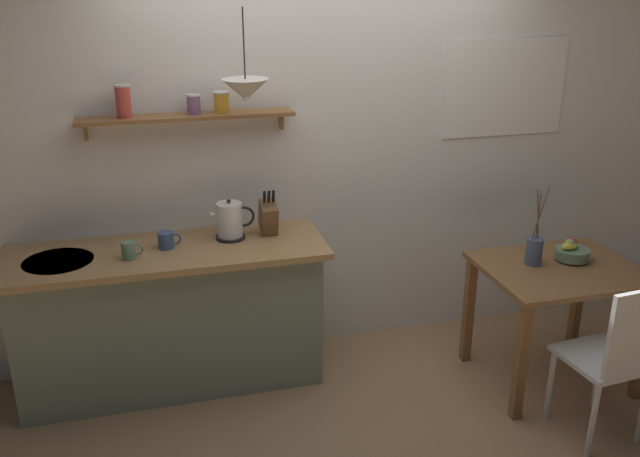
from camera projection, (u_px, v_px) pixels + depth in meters
The scene contains 13 objects.
ground_plane at pixel (346, 386), 4.18m from camera, with size 14.00×14.00×0.00m, color #A87F56.
back_wall at pixel (350, 144), 4.33m from camera, with size 6.80×0.11×2.70m.
kitchen_counter at pixel (171, 316), 4.07m from camera, with size 1.83×0.63×0.89m.
wall_shelf at pixel (182, 112), 3.84m from camera, with size 1.22×0.20×0.31m.
dining_table at pixel (558, 287), 4.05m from camera, with size 0.89×0.74×0.75m.
dining_chair_near at pixel (615, 355), 3.52m from camera, with size 0.43×0.44×0.94m.
fruit_bowl at pixel (572, 251), 4.08m from camera, with size 0.20×0.20×0.13m.
twig_vase at pixel (534, 250), 4.01m from camera, with size 0.10×0.10×0.49m.
electric_kettle at pixel (230, 221), 4.01m from camera, with size 0.26×0.17×0.24m.
knife_block at pixel (268, 217), 4.08m from camera, with size 0.10×0.19×0.29m.
coffee_mug_by_sink at pixel (129, 250), 3.75m from camera, with size 0.12×0.08×0.10m.
coffee_mug_spare at pixel (167, 240), 3.89m from camera, with size 0.13×0.09×0.10m.
pendant_lamp at pixel (246, 90), 3.68m from camera, with size 0.26×0.26×0.49m.
Camera 1 is at (-1.06, -3.40, 2.39)m, focal length 38.30 mm.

